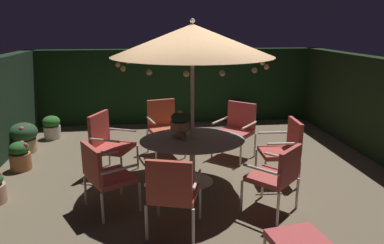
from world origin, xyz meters
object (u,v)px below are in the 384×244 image
object	(u,v)px
patio_chair_northeast	(164,124)
potted_plant_left_far	(52,127)
patio_umbrella	(192,40)
centerpiece_planter	(180,122)
patio_chair_north	(237,126)
potted_plant_back_center	(240,112)
patio_chair_east	(108,140)
patio_chair_southeast	(104,173)
potted_plant_right_far	(20,156)
patio_chair_south	(172,190)
ottoman_footrest	(298,242)
patio_dining_table	(192,148)
patio_chair_southwest	(278,173)
patio_chair_west	(284,146)
potted_plant_back_right	(24,136)

from	to	relation	value
patio_chair_northeast	potted_plant_left_far	world-z (taller)	patio_chair_northeast
patio_umbrella	centerpiece_planter	size ratio (longest dim) A/B	5.80
patio_chair_north	potted_plant_back_center	world-z (taller)	patio_chair_north
patio_chair_east	patio_chair_southeast	xyz separation A→B (m)	(0.08, -1.29, -0.03)
patio_chair_north	potted_plant_right_far	distance (m)	3.89
patio_chair_south	ottoman_footrest	distance (m)	1.48
patio_chair_northeast	patio_chair_southeast	distance (m)	2.31
patio_dining_table	ottoman_footrest	size ratio (longest dim) A/B	2.73
patio_chair_east	patio_chair_southwest	size ratio (longest dim) A/B	1.09
patio_dining_table	patio_chair_south	size ratio (longest dim) A/B	1.62
patio_chair_north	potted_plant_back_center	xyz separation A→B (m)	(0.64, 2.22, -0.28)
patio_chair_southeast	patio_chair_west	distance (m)	2.81
patio_umbrella	patio_chair_north	size ratio (longest dim) A/B	2.47
patio_chair_northeast	patio_chair_southwest	size ratio (longest dim) A/B	1.10
patio_chair_east	patio_dining_table	bearing A→B (deg)	-23.34
patio_chair_north	patio_chair_west	xyz separation A→B (m)	(0.48, -1.17, -0.01)
patio_chair_southwest	potted_plant_left_far	distance (m)	5.32
patio_umbrella	patio_chair_southeast	xyz separation A→B (m)	(-1.27, -0.71, -1.67)
patio_dining_table	potted_plant_right_far	size ratio (longest dim) A/B	3.23
patio_chair_southeast	patio_chair_southwest	size ratio (longest dim) A/B	1.00
patio_dining_table	patio_chair_east	bearing A→B (deg)	156.66
patio_chair_south	potted_plant_back_right	world-z (taller)	patio_chair_south
patio_chair_north	potted_plant_left_far	bearing A→B (deg)	157.36
potted_plant_left_far	potted_plant_right_far	distance (m)	1.77
patio_chair_east	potted_plant_right_far	distance (m)	1.61
patio_chair_southeast	potted_plant_back_center	distance (m)	4.96
patio_chair_southwest	potted_plant_back_center	bearing A→B (deg)	81.84
potted_plant_back_center	potted_plant_left_far	bearing A→B (deg)	-171.64
patio_chair_east	potted_plant_right_far	world-z (taller)	patio_chair_east
patio_chair_northeast	patio_chair_west	world-z (taller)	patio_chair_northeast
patio_chair_west	potted_plant_back_right	distance (m)	4.95
patio_chair_south	potted_plant_back_center	distance (m)	5.14
patio_chair_southeast	patio_chair_west	xyz separation A→B (m)	(2.73, 0.64, 0.03)
patio_dining_table	ottoman_footrest	bearing A→B (deg)	-71.05
patio_dining_table	potted_plant_back_right	world-z (taller)	patio_dining_table
patio_chair_north	patio_chair_south	distance (m)	2.86
patio_chair_east	patio_chair_southeast	world-z (taller)	patio_chair_east
potted_plant_left_far	patio_chair_northeast	bearing A→B (deg)	-27.32
potted_plant_right_far	patio_dining_table	bearing A→B (deg)	-17.27
patio_chair_west	patio_umbrella	bearing A→B (deg)	177.04
patio_dining_table	potted_plant_back_center	world-z (taller)	patio_dining_table
patio_chair_north	ottoman_footrest	world-z (taller)	patio_chair_north
centerpiece_planter	ottoman_footrest	size ratio (longest dim) A/B	0.73
patio_chair_west	potted_plant_left_far	bearing A→B (deg)	147.19
patio_chair_southwest	patio_chair_west	world-z (taller)	patio_chair_west
patio_chair_southwest	potted_plant_right_far	bearing A→B (deg)	153.21
patio_chair_northeast	patio_chair_east	size ratio (longest dim) A/B	1.01
patio_chair_northeast	patio_chair_southwest	xyz separation A→B (m)	(1.37, -2.48, -0.03)
centerpiece_planter	potted_plant_left_far	distance (m)	3.73
patio_chair_northeast	patio_chair_west	distance (m)	2.37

